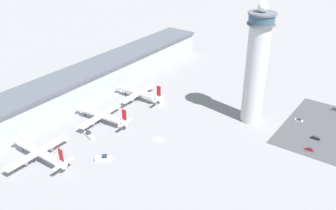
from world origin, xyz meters
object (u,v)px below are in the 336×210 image
Objects in this scene: airplane_gate_bravo at (101,115)px; car_grey_coupe at (334,110)px; service_truck_fuel at (103,158)px; car_silver_sedan at (299,120)px; service_truck_catering at (89,135)px; car_black_suv at (310,149)px; airplane_gate_alpha at (38,152)px; control_tower at (256,67)px; airplane_gate_charlie at (139,93)px; service_truck_baggage at (160,102)px; car_blue_compact at (315,138)px.

airplane_gate_bravo is 138.43m from car_grey_coupe.
service_truck_fuel reaches higher than car_silver_sedan.
car_black_suv is at bearing -60.77° from service_truck_catering.
car_black_suv is (-26.25, -14.20, 0.01)m from car_silver_sedan.
airplane_gate_alpha is 1.02× the size of airplane_gate_bravo.
control_tower is at bearing -34.50° from airplane_gate_alpha.
airplane_gate_charlie is at bearing 118.62° from car_grey_coupe.
airplane_gate_charlie reaches higher than service_truck_catering.
service_truck_baggage reaches higher than car_black_suv.
airplane_gate_bravo reaches higher than car_grey_coupe.
service_truck_fuel is 1.62× the size of car_blue_compact.
airplane_gate_bravo is 112.25m from car_black_suv.
airplane_gate_bravo is 8.50× the size of car_grey_coupe.
service_truck_catering reaches higher than car_silver_sedan.
car_grey_coupe is at bearing -42.54° from service_truck_catering.
car_silver_sedan is (14.78, -23.25, -32.12)m from control_tower.
service_truck_fuel is 102.39m from car_black_suv.
car_grey_coupe is at bearing 0.29° from car_blue_compact.
airplane_gate_alpha is at bearing 171.99° from service_truck_catering.
service_truck_fuel is (-60.26, -27.55, -3.68)m from airplane_gate_charlie.
control_tower is 16.01× the size of car_grey_coupe.
service_truck_baggage reaches higher than car_grey_coupe.
service_truck_baggage is 82.77m from car_silver_sedan.
service_truck_fuel is at bearing -117.02° from service_truck_catering.
car_blue_compact reaches higher than car_silver_sedan.
car_blue_compact is at bearing -80.16° from airplane_gate_charlie.
car_silver_sedan is at bearing 44.08° from car_blue_compact.
car_black_suv is at bearing -86.87° from airplane_gate_charlie.
airplane_gate_bravo is (43.84, 1.68, -0.24)m from airplane_gate_alpha.
car_black_suv is 1.05× the size of car_grey_coupe.
car_blue_compact is at bearing -55.36° from service_truck_catering.
airplane_gate_alpha is at bearing 141.13° from car_silver_sedan.
service_truck_catering is at bearing -159.51° from airplane_gate_bravo.
car_black_suv is (84.01, -103.07, -3.96)m from airplane_gate_alpha.
car_black_suv is (-11.47, -37.45, -32.11)m from control_tower.
airplane_gate_bravo reaches higher than car_black_suv.
car_grey_coupe is (39.94, -36.44, -32.06)m from control_tower.
control_tower is 1.84× the size of airplane_gate_alpha.
car_grey_coupe is (54.22, -90.68, -0.46)m from service_truck_baggage.
control_tower is 42.32m from car_silver_sedan.
airplane_gate_alpha is at bearing 172.02° from service_truck_baggage.
control_tower reaches higher than car_grey_coupe.
service_truck_catering is at bearing 133.91° from car_silver_sedan.
control_tower is 119.23m from airplane_gate_alpha.
car_blue_compact is (0.95, -36.64, -32.08)m from control_tower.
airplane_gate_bravo is at bearing 110.98° from car_black_suv.
car_silver_sedan is 19.24m from car_blue_compact.
car_grey_coupe is (106.84, -98.03, -0.41)m from service_truck_catering.
service_truck_catering is 53.13m from service_truck_baggage.
control_tower is at bearing -75.83° from airplane_gate_charlie.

